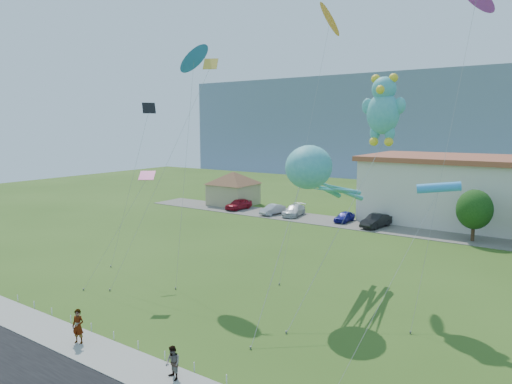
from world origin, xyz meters
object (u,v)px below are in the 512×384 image
at_px(octopus_kite, 317,176).
at_px(pavilion, 233,185).
at_px(parked_car_red, 239,204).
at_px(parked_car_white, 294,210).
at_px(pedestrian_right, 173,363).
at_px(parked_car_blue, 344,217).
at_px(parked_car_black, 376,221).
at_px(teddy_bear_kite, 383,108).
at_px(parked_car_silver, 273,209).
at_px(pedestrian_left, 78,326).

bearing_deg(octopus_kite, pavilion, 135.56).
height_order(parked_car_red, parked_car_white, parked_car_red).
relative_size(pedestrian_right, parked_car_blue, 0.44).
relative_size(parked_car_red, parked_car_white, 0.92).
bearing_deg(pedestrian_right, parked_car_black, 112.69).
bearing_deg(teddy_bear_kite, parked_car_red, 143.30).
relative_size(parked_car_silver, parked_car_black, 0.85).
distance_m(pedestrian_right, parked_car_white, 40.61).
xyz_separation_m(pedestrian_right, octopus_kite, (0.48, 13.79, 7.57)).
relative_size(parked_car_silver, teddy_bear_kite, 0.26).
relative_size(parked_car_red, parked_car_blue, 1.20).
bearing_deg(parked_car_white, octopus_kite, -66.52).
bearing_deg(parked_car_white, teddy_bear_kite, -57.05).
bearing_deg(parked_car_white, pedestrian_right, -77.56).
xyz_separation_m(pedestrian_left, parked_car_white, (-7.86, 38.11, -0.29)).
bearing_deg(pedestrian_right, teddy_bear_kite, 95.12).
bearing_deg(pedestrian_left, parked_car_red, 95.54).
relative_size(pavilion, parked_car_white, 1.88).
height_order(parked_car_silver, teddy_bear_kite, teddy_bear_kite).
relative_size(pedestrian_left, parked_car_white, 0.39).
bearing_deg(parked_car_red, octopus_kite, -39.56).
distance_m(pedestrian_left, parked_car_white, 38.91).
bearing_deg(parked_car_blue, parked_car_white, -176.35).
distance_m(pedestrian_right, parked_car_black, 37.29).
xyz_separation_m(parked_car_black, octopus_kite, (3.76, -23.36, 7.65)).
height_order(pedestrian_left, parked_car_silver, pedestrian_left).
distance_m(pedestrian_right, parked_car_silver, 41.01).
relative_size(pedestrian_right, octopus_kite, 0.11).
distance_m(pedestrian_left, teddy_bear_kite, 23.69).
bearing_deg(parked_car_silver, pedestrian_right, -55.76).
xyz_separation_m(pedestrian_right, parked_car_black, (-3.27, 37.14, -0.07)).
height_order(pavilion, octopus_kite, octopus_kite).
bearing_deg(pedestrian_right, pedestrian_left, -160.16).
relative_size(octopus_kite, teddy_bear_kite, 0.96).
distance_m(pavilion, parked_car_silver, 10.04).
xyz_separation_m(pavilion, octopus_kite, (27.21, -26.68, 5.46)).
relative_size(pedestrian_left, teddy_bear_kite, 0.12).
xyz_separation_m(pedestrian_left, pedestrian_right, (6.87, 0.26, -0.15)).
xyz_separation_m(pedestrian_right, parked_car_blue, (-7.62, 38.03, -0.22)).
bearing_deg(parked_car_silver, parked_car_white, 24.53).
xyz_separation_m(pedestrian_left, octopus_kite, (7.35, 14.05, 7.43)).
relative_size(pavilion, parked_car_red, 2.05).
bearing_deg(teddy_bear_kite, pedestrian_right, -102.54).
distance_m(pedestrian_right, parked_car_blue, 38.79).
height_order(parked_car_silver, octopus_kite, octopus_kite).
bearing_deg(parked_car_blue, pedestrian_left, -86.69).
height_order(parked_car_black, octopus_kite, octopus_kite).
xyz_separation_m(pavilion, parked_car_blue, (19.11, -2.44, -2.33)).
relative_size(pavilion, parked_car_black, 1.95).
distance_m(parked_car_red, parked_car_white, 8.88).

